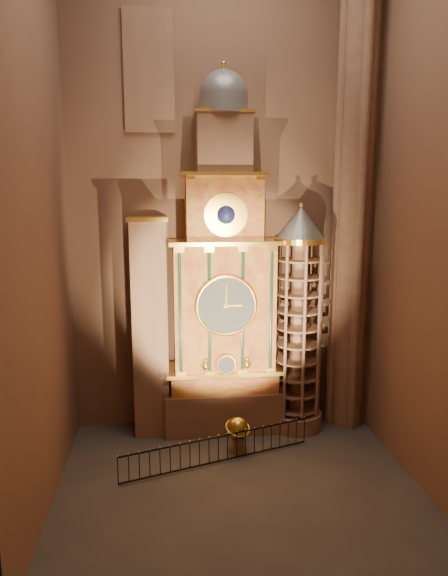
{
  "coord_description": "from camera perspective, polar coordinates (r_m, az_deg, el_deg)",
  "views": [
    {
      "loc": [
        -2.69,
        -18.16,
        11.24
      ],
      "look_at": [
        -0.21,
        3.0,
        7.28
      ],
      "focal_mm": 32.0,
      "sensor_mm": 36.0,
      "label": 1
    }
  ],
  "objects": [
    {
      "name": "wall_left",
      "position": [
        18.66,
        -20.3,
        9.15
      ],
      "size": [
        0.0,
        22.0,
        22.0
      ],
      "primitive_type": "plane",
      "rotation": [
        1.57,
        0.0,
        1.57
      ],
      "color": "brown",
      "rests_on": "floor"
    },
    {
      "name": "celestial_globe",
      "position": [
        23.3,
        1.55,
        -15.67
      ],
      "size": [
        1.4,
        1.37,
        1.6
      ],
      "color": "#8C634C",
      "rests_on": "floor"
    },
    {
      "name": "stair_turret",
      "position": [
        24.42,
        8.23,
        -3.74
      ],
      "size": [
        2.5,
        2.5,
        10.8
      ],
      "color": "#8C634C",
      "rests_on": "floor"
    },
    {
      "name": "wall_back",
      "position": [
        24.31,
        -0.33,
        9.96
      ],
      "size": [
        22.0,
        0.0,
        22.0
      ],
      "primitive_type": "plane",
      "rotation": [
        1.57,
        0.0,
        0.0
      ],
      "color": "brown",
      "rests_on": "floor"
    },
    {
      "name": "gothic_pier",
      "position": [
        24.77,
        14.31,
        9.65
      ],
      "size": [
        2.04,
        2.04,
        22.0
      ],
      "color": "#8C634C",
      "rests_on": "floor"
    },
    {
      "name": "stained_glass_window",
      "position": [
        24.64,
        -8.37,
        22.74
      ],
      "size": [
        2.2,
        0.14,
        5.2
      ],
      "color": "navy",
      "rests_on": "wall_back"
    },
    {
      "name": "portrait_tower",
      "position": [
        23.93,
        -8.18,
        -4.33
      ],
      "size": [
        1.8,
        1.6,
        10.2
      ],
      "color": "#8C634C",
      "rests_on": "floor"
    },
    {
      "name": "floor",
      "position": [
        21.52,
        1.6,
        -20.96
      ],
      "size": [
        14.0,
        14.0,
        0.0
      ],
      "primitive_type": "plane",
      "color": "#383330",
      "rests_on": "ground"
    },
    {
      "name": "iron_railing",
      "position": [
        22.57,
        -0.62,
        -17.49
      ],
      "size": [
        8.12,
        2.58,
        1.18
      ],
      "color": "black",
      "rests_on": "floor"
    },
    {
      "name": "astronomical_clock",
      "position": [
        23.72,
        -0.05,
        -0.57
      ],
      "size": [
        5.6,
        2.41,
        16.7
      ],
      "color": "#8C634C",
      "rests_on": "floor"
    },
    {
      "name": "wall_right",
      "position": [
        20.58,
        21.69,
        9.13
      ],
      "size": [
        0.0,
        22.0,
        22.0
      ],
      "primitive_type": "plane",
      "rotation": [
        1.57,
        0.0,
        -1.57
      ],
      "color": "brown",
      "rests_on": "floor"
    }
  ]
}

